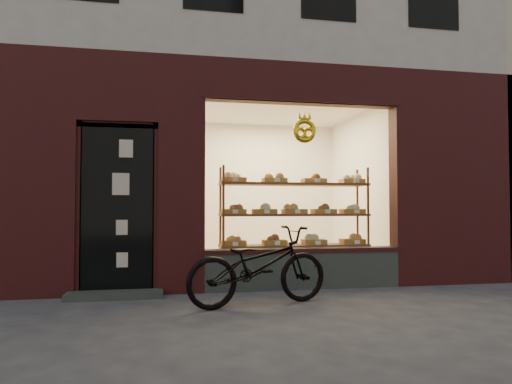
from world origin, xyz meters
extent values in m
plane|color=#2F2F36|center=(0.00, 0.00, 0.00)|extent=(90.00, 90.00, 0.00)
cube|color=#333936|center=(0.45, 2.12, 0.28)|extent=(2.70, 0.25, 0.55)
cube|color=black|center=(-2.00, 2.06, 1.10)|extent=(0.90, 0.04, 2.15)
cube|color=#333936|center=(-2.00, 1.90, 0.04)|extent=(1.15, 0.35, 0.08)
torus|color=yellow|center=(0.45, 2.02, 2.15)|extent=(0.33, 0.07, 0.33)
cube|color=brown|center=(0.45, 2.55, 0.05)|extent=(2.20, 0.45, 0.04)
cube|color=brown|center=(0.45, 2.55, 0.55)|extent=(2.20, 0.45, 0.03)
cube|color=brown|center=(0.45, 2.55, 1.00)|extent=(2.20, 0.45, 0.04)
cube|color=brown|center=(0.45, 2.55, 1.45)|extent=(2.20, 0.45, 0.04)
cylinder|color=brown|center=(-0.62, 2.35, 0.85)|extent=(0.04, 0.04, 1.70)
cylinder|color=brown|center=(1.52, 2.35, 0.85)|extent=(0.04, 0.04, 1.70)
cylinder|color=brown|center=(-0.62, 2.75, 0.85)|extent=(0.04, 0.04, 1.70)
cylinder|color=brown|center=(1.52, 2.75, 0.85)|extent=(0.04, 0.04, 1.70)
cube|color=olive|center=(-0.45, 2.55, 0.60)|extent=(0.34, 0.24, 0.07)
sphere|color=#A4763A|center=(-0.45, 2.55, 0.69)|extent=(0.11, 0.11, 0.11)
cube|color=white|center=(-0.45, 2.36, 0.60)|extent=(0.07, 0.01, 0.05)
cube|color=olive|center=(0.15, 2.55, 0.60)|extent=(0.34, 0.24, 0.07)
sphere|color=brown|center=(0.15, 2.55, 0.69)|extent=(0.11, 0.11, 0.11)
cube|color=white|center=(0.15, 2.36, 0.60)|extent=(0.08, 0.01, 0.05)
cube|color=olive|center=(0.75, 2.55, 0.60)|extent=(0.34, 0.24, 0.07)
sphere|color=#C1B185|center=(0.75, 2.55, 0.69)|extent=(0.11, 0.11, 0.11)
cube|color=white|center=(0.75, 2.36, 0.60)|extent=(0.07, 0.01, 0.05)
cube|color=olive|center=(1.35, 2.55, 0.60)|extent=(0.34, 0.24, 0.07)
sphere|color=#A4763A|center=(1.35, 2.55, 0.69)|extent=(0.11, 0.11, 0.11)
cube|color=white|center=(1.35, 2.36, 0.60)|extent=(0.08, 0.01, 0.05)
cube|color=olive|center=(-0.45, 2.55, 1.05)|extent=(0.34, 0.24, 0.07)
sphere|color=brown|center=(-0.45, 2.55, 1.14)|extent=(0.11, 0.11, 0.11)
cube|color=white|center=(-0.45, 2.36, 1.05)|extent=(0.07, 0.01, 0.06)
cube|color=olive|center=(0.00, 2.55, 1.05)|extent=(0.34, 0.24, 0.07)
sphere|color=#C1B185|center=(0.00, 2.55, 1.14)|extent=(0.11, 0.11, 0.11)
cube|color=white|center=(0.00, 2.36, 1.05)|extent=(0.07, 0.01, 0.06)
cube|color=olive|center=(0.45, 2.55, 1.05)|extent=(0.34, 0.24, 0.07)
sphere|color=#A4763A|center=(0.45, 2.55, 1.14)|extent=(0.11, 0.11, 0.11)
cube|color=white|center=(0.45, 2.36, 1.05)|extent=(0.07, 0.01, 0.06)
cube|color=olive|center=(0.90, 2.55, 1.05)|extent=(0.34, 0.24, 0.07)
sphere|color=brown|center=(0.90, 2.55, 1.14)|extent=(0.11, 0.11, 0.11)
cube|color=white|center=(0.90, 2.36, 1.05)|extent=(0.07, 0.01, 0.06)
cube|color=olive|center=(1.35, 2.55, 1.05)|extent=(0.34, 0.24, 0.07)
sphere|color=#C1B185|center=(1.35, 2.55, 1.14)|extent=(0.11, 0.11, 0.11)
cube|color=white|center=(1.35, 2.36, 1.05)|extent=(0.08, 0.01, 0.06)
cube|color=olive|center=(-0.45, 2.55, 1.50)|extent=(0.34, 0.24, 0.07)
sphere|color=#C1B185|center=(-0.45, 2.55, 1.59)|extent=(0.11, 0.11, 0.11)
cube|color=white|center=(-0.45, 2.36, 1.50)|extent=(0.07, 0.01, 0.06)
cube|color=olive|center=(0.15, 2.55, 1.50)|extent=(0.34, 0.24, 0.07)
sphere|color=#A4763A|center=(0.15, 2.55, 1.59)|extent=(0.11, 0.11, 0.11)
cube|color=white|center=(0.15, 2.36, 1.50)|extent=(0.08, 0.01, 0.06)
cube|color=olive|center=(0.75, 2.55, 1.50)|extent=(0.34, 0.24, 0.07)
sphere|color=brown|center=(0.75, 2.55, 1.59)|extent=(0.11, 0.11, 0.11)
cube|color=white|center=(0.75, 2.36, 1.50)|extent=(0.07, 0.01, 0.06)
cube|color=olive|center=(1.35, 2.55, 1.50)|extent=(0.34, 0.24, 0.07)
sphere|color=#C1B185|center=(1.35, 2.55, 1.59)|extent=(0.11, 0.11, 0.11)
cube|color=white|center=(1.35, 2.36, 1.50)|extent=(0.08, 0.01, 0.06)
imported|color=black|center=(-0.35, 1.16, 0.45)|extent=(1.79, 0.97, 0.89)
camera|label=1|loc=(-1.35, -3.93, 1.10)|focal=32.00mm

